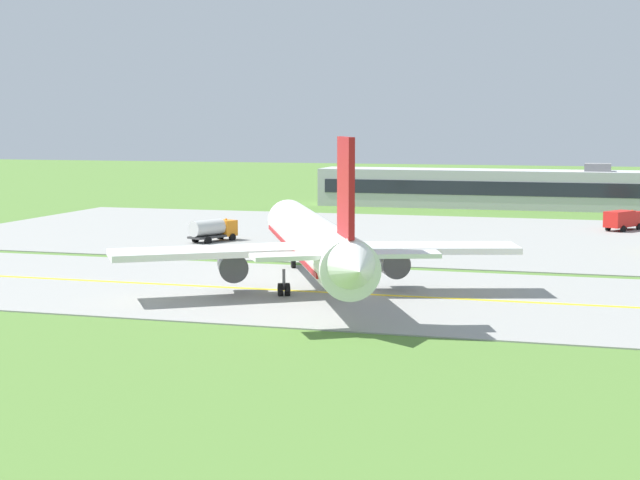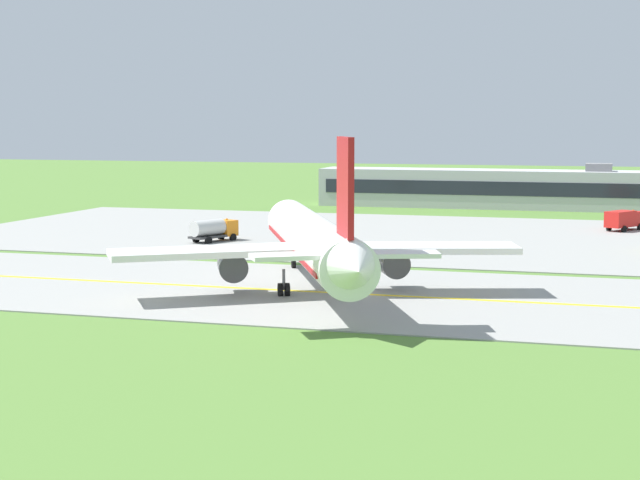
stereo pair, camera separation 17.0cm
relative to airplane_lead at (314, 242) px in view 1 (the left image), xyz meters
name	(u,v)px [view 1 (the left image)]	position (x,y,z in m)	size (l,w,h in m)	color
ground_plane	(359,295)	(3.74, -0.05, -4.13)	(500.00, 500.00, 0.00)	#517A33
taxiway_strip	(359,295)	(3.74, -0.05, -4.08)	(240.00, 28.00, 0.10)	gray
apron_pad	(530,240)	(13.74, 41.95, -4.08)	(140.00, 52.00, 0.10)	gray
taxiway_centreline	(359,294)	(3.74, -0.05, -4.03)	(220.00, 0.60, 0.01)	yellow
airplane_lead	(314,242)	(0.00, 0.00, 0.00)	(30.89, 37.34, 12.70)	white
service_truck_fuel	(623,219)	(24.20, 55.09, -2.60)	(4.87, 6.19, 2.60)	red
service_truck_catering	(213,229)	(-20.91, 29.49, -2.60)	(4.38, 6.31, 2.65)	orange
terminal_building	(515,189)	(7.92, 85.81, -1.06)	(63.34, 8.74, 7.30)	#B2B2B7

